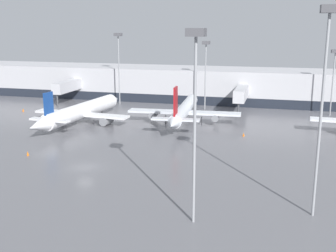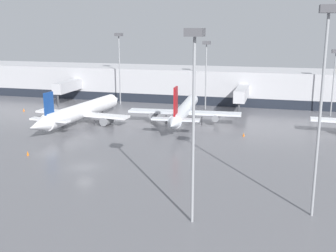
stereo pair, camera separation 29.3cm
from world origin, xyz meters
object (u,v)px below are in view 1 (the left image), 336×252
at_px(apron_light_mast_0, 118,49).
at_px(apron_light_mast_2, 195,75).
at_px(parked_jet_0, 184,110).
at_px(traffic_cone_3, 23,110).
at_px(traffic_cone_1, 28,153).
at_px(apron_light_mast_7, 334,63).
at_px(apron_light_mast_1, 326,58).
at_px(apron_light_mast_5, 206,55).
at_px(traffic_cone_0, 244,134).
at_px(parked_jet_2, 81,111).

bearing_deg(apron_light_mast_0, apron_light_mast_2, -62.42).
height_order(parked_jet_0, traffic_cone_3, parked_jet_0).
xyz_separation_m(parked_jet_0, traffic_cone_1, (-19.38, -28.73, -2.58)).
height_order(traffic_cone_1, apron_light_mast_7, apron_light_mast_7).
height_order(apron_light_mast_1, apron_light_mast_5, apron_light_mast_1).
height_order(apron_light_mast_0, apron_light_mast_7, apron_light_mast_0).
height_order(traffic_cone_1, apron_light_mast_0, apron_light_mast_0).
bearing_deg(apron_light_mast_2, traffic_cone_0, 86.97).
xyz_separation_m(parked_jet_0, apron_light_mast_0, (-21.89, 18.53, 11.78)).
distance_m(traffic_cone_0, apron_light_mast_2, 40.90).
distance_m(apron_light_mast_1, apron_light_mast_5, 61.49).
height_order(parked_jet_0, traffic_cone_1, parked_jet_0).
bearing_deg(apron_light_mast_5, parked_jet_2, -136.01).
xyz_separation_m(traffic_cone_1, apron_light_mast_5, (20.89, 45.80, 13.11)).
height_order(parked_jet_0, apron_light_mast_5, apron_light_mast_5).
relative_size(traffic_cone_0, apron_light_mast_7, 0.04).
bearing_deg(traffic_cone_1, apron_light_mast_5, 65.48).
xyz_separation_m(parked_jet_0, parked_jet_2, (-21.51, -5.16, -0.36)).
height_order(parked_jet_0, apron_light_mast_2, apron_light_mast_2).
bearing_deg(apron_light_mast_0, traffic_cone_0, -36.21).
bearing_deg(apron_light_mast_2, apron_light_mast_7, 72.29).
bearing_deg(traffic_cone_0, apron_light_mast_7, 53.75).
distance_m(parked_jet_0, apron_light_mast_1, 48.80).
distance_m(parked_jet_0, parked_jet_2, 22.12).
height_order(parked_jet_0, parked_jet_2, parked_jet_0).
height_order(apron_light_mast_2, apron_light_mast_7, apron_light_mast_2).
bearing_deg(apron_light_mast_2, traffic_cone_1, 151.97).
relative_size(traffic_cone_3, apron_light_mast_7, 0.05).
bearing_deg(traffic_cone_1, apron_light_mast_2, -28.03).
relative_size(apron_light_mast_1, apron_light_mast_7, 1.47).
bearing_deg(apron_light_mast_1, traffic_cone_1, 165.23).
xyz_separation_m(apron_light_mast_1, apron_light_mast_2, (-12.46, -4.97, -1.50)).
height_order(traffic_cone_0, traffic_cone_3, traffic_cone_3).
distance_m(parked_jet_2, traffic_cone_1, 23.77).
xyz_separation_m(parked_jet_2, apron_light_mast_5, (23.02, 22.23, 10.89)).
distance_m(parked_jet_2, apron_light_mast_0, 26.62).
xyz_separation_m(apron_light_mast_2, apron_light_mast_7, (19.85, 62.16, -3.46)).
bearing_deg(traffic_cone_3, apron_light_mast_1, -33.51).
bearing_deg(apron_light_mast_7, traffic_cone_3, -168.94).
height_order(traffic_cone_0, apron_light_mast_7, apron_light_mast_7).
height_order(traffic_cone_3, apron_light_mast_2, apron_light_mast_2).
bearing_deg(apron_light_mast_7, traffic_cone_1, -137.83).
bearing_deg(parked_jet_2, traffic_cone_0, -87.81).
xyz_separation_m(parked_jet_2, traffic_cone_0, (34.85, -2.11, -2.25)).
relative_size(traffic_cone_3, apron_light_mast_1, 0.03).
bearing_deg(apron_light_mast_5, traffic_cone_3, -161.68).
bearing_deg(apron_light_mast_2, traffic_cone_3, 137.58).
bearing_deg(traffic_cone_0, apron_light_mast_1, -72.33).
relative_size(traffic_cone_0, apron_light_mast_2, 0.03).
xyz_separation_m(parked_jet_0, apron_light_mast_7, (31.19, 17.08, 9.37)).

